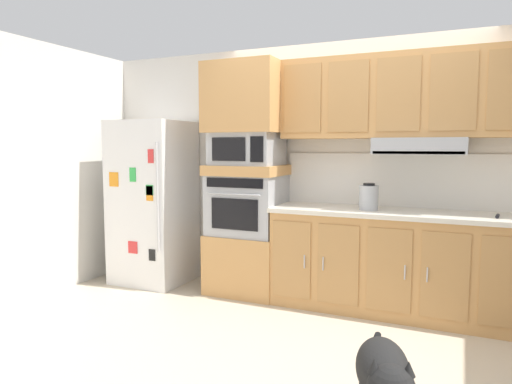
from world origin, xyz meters
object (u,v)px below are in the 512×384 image
object	(u,v)px
refrigerator	(153,202)
electric_kettle	(369,197)
microwave	(247,149)
dog	(384,375)
screwdriver	(499,216)
built_in_oven	(247,205)

from	to	relation	value
refrigerator	electric_kettle	distance (m)	2.34
microwave	dog	xyz separation A→B (m)	(1.67, -1.95, -1.10)
refrigerator	screwdriver	bearing A→B (deg)	-0.40
refrigerator	microwave	distance (m)	1.25
refrigerator	built_in_oven	size ratio (longest dim) A/B	2.51
electric_kettle	microwave	bearing A→B (deg)	177.78
refrigerator	screwdriver	distance (m)	3.37
refrigerator	electric_kettle	world-z (taller)	refrigerator
refrigerator	built_in_oven	xyz separation A→B (m)	(1.11, 0.07, 0.02)
dog	electric_kettle	bearing A→B (deg)	178.25
dog	refrigerator	bearing A→B (deg)	-139.02
microwave	built_in_oven	bearing A→B (deg)	179.23
screwdriver	built_in_oven	bearing A→B (deg)	177.68
refrigerator	built_in_oven	world-z (taller)	refrigerator
refrigerator	dog	size ratio (longest dim) A/B	2.00
built_in_oven	electric_kettle	size ratio (longest dim) A/B	2.92
microwave	dog	distance (m)	2.79
refrigerator	dog	xyz separation A→B (m)	(2.78, -1.88, -0.52)
built_in_oven	microwave	xyz separation A→B (m)	(0.00, -0.00, 0.56)
microwave	screwdriver	world-z (taller)	microwave
dog	screwdriver	bearing A→B (deg)	147.51
microwave	dog	size ratio (longest dim) A/B	0.73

